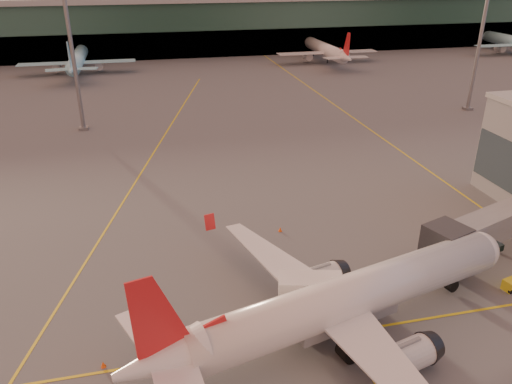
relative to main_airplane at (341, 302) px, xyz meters
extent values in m
cube|color=gold|center=(-4.22, 0.35, -3.43)|extent=(80.00, 0.25, 0.01)
cube|color=gold|center=(-14.22, 40.35, -3.43)|extent=(31.30, 115.98, 0.01)
cube|color=gold|center=(25.78, 65.35, -3.43)|extent=(0.25, 160.00, 0.01)
cube|color=#19382D|center=(-4.22, 137.35, 4.57)|extent=(400.00, 18.00, 16.00)
cube|color=black|center=(-4.22, 128.85, 0.57)|extent=(400.00, 1.00, 8.00)
cylinder|color=slate|center=(-24.22, 61.35, 9.07)|extent=(0.70, 0.70, 25.00)
cube|color=slate|center=(-24.22, 61.35, -3.18)|extent=(1.60, 1.60, 0.50)
cylinder|color=slate|center=(50.78, 57.35, 9.07)|extent=(0.70, 0.70, 25.00)
cube|color=slate|center=(50.78, 57.35, -3.18)|extent=(1.60, 1.60, 0.50)
cylinder|color=silver|center=(1.16, 0.31, 0.19)|extent=(28.23, 10.70, 3.63)
sphere|color=silver|center=(14.82, 3.90, 0.19)|extent=(3.55, 3.55, 3.55)
cube|color=black|center=(15.82, 4.17, 0.64)|extent=(2.18, 2.69, 0.63)
cone|color=silver|center=(-14.15, -3.73, 0.46)|extent=(6.87, 4.91, 3.44)
cylinder|color=silver|center=(3.23, -4.85, -1.80)|extent=(4.26, 3.24, 2.36)
cylinder|color=black|center=(-0.23, -2.50, -2.62)|extent=(1.90, 1.64, 1.63)
cylinder|color=black|center=(-0.23, -2.50, -2.12)|extent=(0.33, 0.33, 1.00)
cube|color=silver|center=(-14.61, -0.64, 0.55)|extent=(4.96, 6.53, 0.18)
cylinder|color=silver|center=(0.43, 5.81, -1.80)|extent=(4.26, 3.24, 2.36)
cylinder|color=black|center=(-1.43, 2.06, -2.62)|extent=(1.90, 1.64, 1.63)
cylinder|color=black|center=(-1.43, 2.06, -2.12)|extent=(0.33, 0.33, 1.00)
cube|color=slate|center=(0.17, 0.04, -0.99)|extent=(9.40, 5.09, 1.45)
cylinder|color=black|center=(12.15, 3.20, -2.62)|extent=(1.29, 0.99, 1.14)
cube|color=slate|center=(20.93, 8.20, 0.49)|extent=(18.56, 8.74, 2.70)
cube|color=#2D3035|center=(12.59, 5.66, 0.49)|extent=(4.34, 4.34, 3.00)
cube|color=#2D3035|center=(14.09, 6.56, -2.23)|extent=(1.60, 2.40, 2.40)
cylinder|color=black|center=(14.09, 5.46, -3.03)|extent=(0.80, 0.40, 0.80)
cylinder|color=black|center=(14.09, 7.66, -3.03)|extent=(0.80, 0.40, 0.80)
cylinder|color=slate|center=(20.93, 8.20, -2.12)|extent=(0.50, 0.50, 2.63)
cube|color=#AC2B18|center=(-1.32, 2.78, -2.76)|extent=(3.34, 2.83, 1.35)
cube|color=silver|center=(-1.58, 2.85, -0.64)|extent=(5.63, 3.53, 2.52)
cylinder|color=black|center=(-3.16, 2.16, -3.03)|extent=(0.86, 0.51, 0.81)
cylinder|color=black|center=(-0.03, 1.32, -3.03)|extent=(0.86, 0.51, 0.81)
cube|color=gold|center=(17.98, 2.38, -2.92)|extent=(1.92, 1.41, 1.04)
cylinder|color=black|center=(17.41, 1.80, -3.22)|extent=(0.47, 0.31, 0.43)
cone|color=#EF500C|center=(-18.36, 0.89, -3.19)|extent=(0.38, 0.38, 0.49)
cube|color=#EF500C|center=(-18.36, 0.89, -3.42)|extent=(0.33, 0.33, 0.03)
cone|color=#EF500C|center=(0.07, 17.67, -3.18)|extent=(0.41, 0.41, 0.52)
cube|color=#EF500C|center=(0.07, 17.67, -3.42)|extent=(0.35, 0.35, 0.03)
camera|label=1|loc=(-13.68, -29.24, 24.20)|focal=35.00mm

